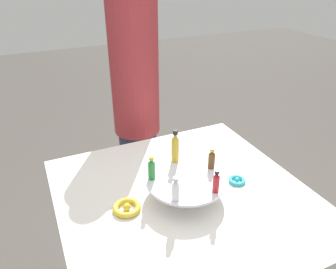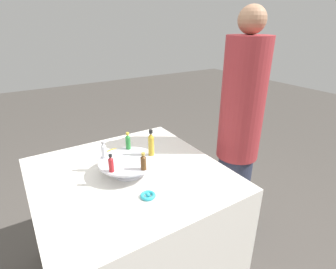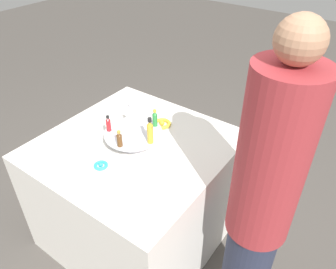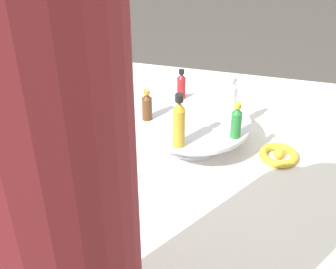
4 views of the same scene
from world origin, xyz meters
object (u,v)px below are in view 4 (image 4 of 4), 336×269
bottle_brown (147,106)px  bottle_gold (179,123)px  bottle_red (181,85)px  bottle_clear (232,94)px  bottle_green (236,122)px  ribbon_bow_teal (116,128)px  ribbon_bow_gold (279,155)px  display_stand (194,128)px

bottle_brown → bottle_gold: (-0.12, 0.11, 0.03)m
bottle_red → bottle_brown: bearing=64.9°
bottle_clear → bottle_red: bearing=-7.1°
bottle_gold → bottle_green: size_ratio=1.47×
bottle_green → ribbon_bow_teal: 0.40m
bottle_red → ribbon_bow_gold: 0.36m
display_stand → bottle_brown: bottle_brown is taller
display_stand → bottle_clear: (-0.09, -0.10, 0.07)m
bottle_red → ribbon_bow_gold: size_ratio=0.86×
bottle_brown → bottle_clear: size_ratio=0.95×
bottle_gold → ribbon_bow_teal: bearing=-32.7°
bottle_red → ribbon_bow_gold: bearing=157.1°
bottle_red → bottle_green: bearing=136.9°
display_stand → ribbon_bow_gold: size_ratio=2.92×
bottle_gold → bottle_red: bearing=-79.1°
bottle_brown → bottle_clear: 0.26m
ribbon_bow_gold → ribbon_bow_teal: 0.50m
ribbon_bow_gold → bottle_clear: bearing=-36.1°
display_stand → ribbon_bow_teal: (0.25, -0.01, -0.05)m
bottle_gold → ribbon_bow_teal: (0.23, -0.15, -0.15)m
bottle_green → ribbon_bow_teal: bearing=-10.8°
display_stand → bottle_brown: bearing=10.9°
ribbon_bow_teal → display_stand: bearing=176.9°
display_stand → ribbon_bow_teal: 0.26m
display_stand → bottle_red: bearing=-61.1°
bottle_brown → ribbon_bow_gold: 0.40m
bottle_brown → ribbon_bow_teal: size_ratio=1.25×
display_stand → bottle_red: size_ratio=3.38×
bottle_gold → bottle_clear: (-0.11, -0.24, -0.02)m
bottle_green → bottle_red: bottle_green is taller
bottle_green → ribbon_bow_gold: bottle_green is taller
bottle_brown → bottle_gold: bearing=136.9°
display_stand → bottle_brown: 0.15m
bottle_red → ribbon_bow_gold: bottle_red is taller
bottle_brown → bottle_red: (-0.07, -0.15, 0.00)m
display_stand → ribbon_bow_teal: bearing=-3.1°
bottle_brown → bottle_green: bearing=172.9°
bottle_brown → bottle_red: bearing=-115.1°
bottle_brown → bottle_gold: 0.16m
display_stand → bottle_green: (-0.12, 0.06, 0.07)m
bottle_gold → bottle_green: (-0.14, -0.08, -0.02)m
display_stand → bottle_red: (0.07, -0.12, 0.07)m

